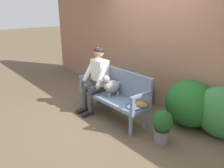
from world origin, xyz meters
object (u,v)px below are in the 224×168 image
baseball_glove (142,104)px  potted_plant (162,125)px  tennis_racket (136,106)px  garden_bench (112,99)px  dog_on_bench (111,85)px  person_seated (97,77)px

baseball_glove → potted_plant: size_ratio=0.41×
baseball_glove → tennis_racket: bearing=-137.6°
garden_bench → dog_on_bench: size_ratio=3.68×
garden_bench → baseball_glove: (0.67, 0.09, 0.11)m
potted_plant → person_seated: bearing=-177.3°
tennis_racket → potted_plant: bearing=6.0°
dog_on_bench → potted_plant: dog_on_bench is taller
garden_bench → baseball_glove: 0.68m
baseball_glove → garden_bench: bearing=176.5°
person_seated → dog_on_bench: person_seated is taller
dog_on_bench → potted_plant: 1.24m
baseball_glove → potted_plant: potted_plant is taller
dog_on_bench → tennis_racket: bearing=0.3°
dog_on_bench → potted_plant: (1.19, 0.06, -0.35)m
potted_plant → dog_on_bench: bearing=-177.2°
dog_on_bench → tennis_racket: dog_on_bench is taller
person_seated → baseball_glove: 1.15m
person_seated → garden_bench: bearing=1.1°
person_seated → tennis_racket: person_seated is taller
dog_on_bench → potted_plant: size_ratio=0.77×
person_seated → dog_on_bench: 0.41m
tennis_racket → baseball_glove: baseball_glove is taller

